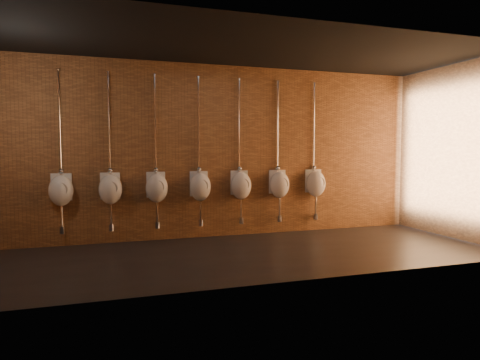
{
  "coord_description": "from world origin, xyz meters",
  "views": [
    {
      "loc": [
        -1.93,
        -6.24,
        1.63
      ],
      "look_at": [
        0.39,
        0.9,
        1.1
      ],
      "focal_mm": 32.0,
      "sensor_mm": 36.0,
      "label": 1
    }
  ],
  "objects_px": {
    "urinal_1": "(110,188)",
    "urinal_2": "(157,187)",
    "urinal_5": "(279,184)",
    "urinal_0": "(61,190)",
    "urinal_3": "(200,186)",
    "urinal_6": "(316,183)",
    "urinal_4": "(241,185)"
  },
  "relations": [
    {
      "from": "urinal_3",
      "to": "urinal_6",
      "type": "height_order",
      "value": "same"
    },
    {
      "from": "urinal_3",
      "to": "urinal_5",
      "type": "xyz_separation_m",
      "value": [
        1.57,
        0.0,
        0.0
      ]
    },
    {
      "from": "urinal_3",
      "to": "urinal_1",
      "type": "bearing_deg",
      "value": 180.0
    },
    {
      "from": "urinal_0",
      "to": "urinal_2",
      "type": "distance_m",
      "value": 1.57
    },
    {
      "from": "urinal_1",
      "to": "urinal_5",
      "type": "xyz_separation_m",
      "value": [
        3.13,
        0.0,
        0.0
      ]
    },
    {
      "from": "urinal_1",
      "to": "urinal_4",
      "type": "distance_m",
      "value": 2.35
    },
    {
      "from": "urinal_1",
      "to": "urinal_6",
      "type": "bearing_deg",
      "value": 0.0
    },
    {
      "from": "urinal_2",
      "to": "urinal_1",
      "type": "bearing_deg",
      "value": 180.0
    },
    {
      "from": "urinal_0",
      "to": "urinal_6",
      "type": "bearing_deg",
      "value": 0.0
    },
    {
      "from": "urinal_4",
      "to": "urinal_5",
      "type": "relative_size",
      "value": 1.0
    },
    {
      "from": "urinal_0",
      "to": "urinal_4",
      "type": "relative_size",
      "value": 1.0
    },
    {
      "from": "urinal_1",
      "to": "urinal_3",
      "type": "relative_size",
      "value": 1.0
    },
    {
      "from": "urinal_0",
      "to": "urinal_1",
      "type": "bearing_deg",
      "value": 0.0
    },
    {
      "from": "urinal_2",
      "to": "urinal_6",
      "type": "height_order",
      "value": "same"
    },
    {
      "from": "urinal_1",
      "to": "urinal_2",
      "type": "distance_m",
      "value": 0.78
    },
    {
      "from": "urinal_6",
      "to": "urinal_4",
      "type": "bearing_deg",
      "value": 180.0
    },
    {
      "from": "urinal_1",
      "to": "urinal_2",
      "type": "height_order",
      "value": "same"
    },
    {
      "from": "urinal_2",
      "to": "urinal_4",
      "type": "xyz_separation_m",
      "value": [
        1.57,
        0.0,
        0.0
      ]
    },
    {
      "from": "urinal_4",
      "to": "urinal_3",
      "type": "bearing_deg",
      "value": 180.0
    },
    {
      "from": "urinal_1",
      "to": "urinal_3",
      "type": "xyz_separation_m",
      "value": [
        1.57,
        0.0,
        0.0
      ]
    },
    {
      "from": "urinal_0",
      "to": "urinal_2",
      "type": "xyz_separation_m",
      "value": [
        1.57,
        0.0,
        0.0
      ]
    },
    {
      "from": "urinal_2",
      "to": "urinal_3",
      "type": "distance_m",
      "value": 0.78
    },
    {
      "from": "urinal_1",
      "to": "urinal_2",
      "type": "xyz_separation_m",
      "value": [
        0.78,
        0.0,
        0.0
      ]
    },
    {
      "from": "urinal_4",
      "to": "urinal_6",
      "type": "xyz_separation_m",
      "value": [
        1.57,
        0.0,
        0.0
      ]
    },
    {
      "from": "urinal_0",
      "to": "urinal_1",
      "type": "xyz_separation_m",
      "value": [
        0.78,
        0.0,
        0.0
      ]
    },
    {
      "from": "urinal_1",
      "to": "urinal_6",
      "type": "height_order",
      "value": "same"
    },
    {
      "from": "urinal_2",
      "to": "urinal_5",
      "type": "height_order",
      "value": "same"
    },
    {
      "from": "urinal_0",
      "to": "urinal_1",
      "type": "relative_size",
      "value": 1.0
    },
    {
      "from": "urinal_1",
      "to": "urinal_6",
      "type": "relative_size",
      "value": 1.0
    },
    {
      "from": "urinal_5",
      "to": "urinal_0",
      "type": "bearing_deg",
      "value": 180.0
    },
    {
      "from": "urinal_0",
      "to": "urinal_1",
      "type": "distance_m",
      "value": 0.78
    },
    {
      "from": "urinal_2",
      "to": "urinal_5",
      "type": "distance_m",
      "value": 2.35
    }
  ]
}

